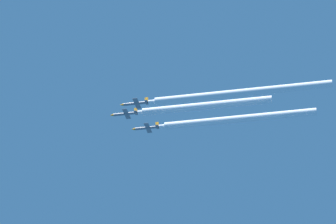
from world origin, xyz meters
TOP-DOWN VIEW (x-y plane):
  - jet_lead at (0.45, 6.95)m, footprint 8.00×11.65m
  - jet_left_wingman at (-9.34, 0.54)m, footprint 8.00×11.65m
  - jet_right_wingman at (9.27, 0.10)m, footprint 8.00×11.65m
  - smoke_trail_lead at (0.45, -25.05)m, footprint 2.93×53.33m
  - smoke_trail_left_wingman at (-9.34, -40.05)m, footprint 2.93×70.54m
  - smoke_trail_right_wingman at (9.27, -36.72)m, footprint 2.93×62.99m

SIDE VIEW (x-z plane):
  - smoke_trail_right_wingman at x=9.27m, z-range 205.83..208.76m
  - jet_right_wingman at x=9.27m, z-range 205.92..208.72m
  - smoke_trail_left_wingman at x=-9.34m, z-range 206.33..209.26m
  - jet_left_wingman at x=-9.34m, z-range 206.42..209.22m
  - smoke_trail_lead at x=0.45m, z-range 208.06..210.99m
  - jet_lead at x=0.45m, z-range 208.15..210.95m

